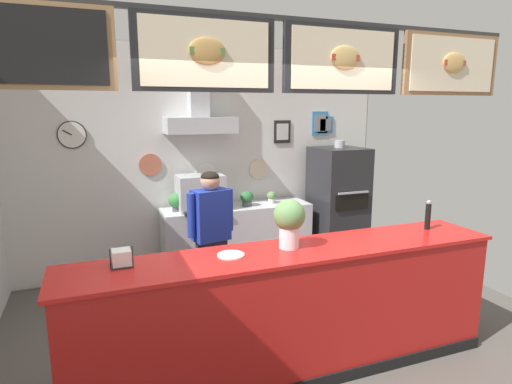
{
  "coord_description": "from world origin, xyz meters",
  "views": [
    {
      "loc": [
        -1.44,
        -3.16,
        2.16
      ],
      "look_at": [
        0.08,
        0.77,
        1.33
      ],
      "focal_mm": 30.18,
      "sensor_mm": 36.0,
      "label": 1
    }
  ],
  "objects_px": {
    "shop_worker": "(211,237)",
    "condiment_plate": "(231,255)",
    "potted_basil": "(176,201)",
    "basil_vase": "(289,221)",
    "potted_thyme": "(272,197)",
    "potted_sage": "(247,198)",
    "napkin_holder": "(122,258)",
    "potted_oregano": "(222,196)",
    "espresso_machine": "(201,193)",
    "pizza_oven": "(337,206)",
    "pepper_grinder": "(428,215)"
  },
  "relations": [
    {
      "from": "pizza_oven",
      "to": "potted_thyme",
      "type": "distance_m",
      "value": 0.96
    },
    {
      "from": "espresso_machine",
      "to": "basil_vase",
      "type": "relative_size",
      "value": 1.45
    },
    {
      "from": "potted_thyme",
      "to": "napkin_holder",
      "type": "height_order",
      "value": "napkin_holder"
    },
    {
      "from": "pepper_grinder",
      "to": "napkin_holder",
      "type": "bearing_deg",
      "value": 179.17
    },
    {
      "from": "basil_vase",
      "to": "condiment_plate",
      "type": "bearing_deg",
      "value": -178.19
    },
    {
      "from": "shop_worker",
      "to": "potted_basil",
      "type": "bearing_deg",
      "value": -94.03
    },
    {
      "from": "potted_basil",
      "to": "basil_vase",
      "type": "bearing_deg",
      "value": -77.7
    },
    {
      "from": "condiment_plate",
      "to": "pizza_oven",
      "type": "bearing_deg",
      "value": 42.99
    },
    {
      "from": "basil_vase",
      "to": "shop_worker",
      "type": "bearing_deg",
      "value": 104.94
    },
    {
      "from": "shop_worker",
      "to": "basil_vase",
      "type": "xyz_separation_m",
      "value": [
        0.32,
        -1.2,
        0.44
      ]
    },
    {
      "from": "pizza_oven",
      "to": "potted_thyme",
      "type": "relative_size",
      "value": 10.88
    },
    {
      "from": "potted_sage",
      "to": "potted_thyme",
      "type": "xyz_separation_m",
      "value": [
        0.36,
        0.04,
        -0.02
      ]
    },
    {
      "from": "shop_worker",
      "to": "potted_basil",
      "type": "distance_m",
      "value": 1.05
    },
    {
      "from": "potted_basil",
      "to": "pepper_grinder",
      "type": "distance_m",
      "value": 2.91
    },
    {
      "from": "potted_sage",
      "to": "condiment_plate",
      "type": "relative_size",
      "value": 0.96
    },
    {
      "from": "potted_sage",
      "to": "potted_thyme",
      "type": "relative_size",
      "value": 1.26
    },
    {
      "from": "potted_basil",
      "to": "napkin_holder",
      "type": "height_order",
      "value": "napkin_holder"
    },
    {
      "from": "shop_worker",
      "to": "basil_vase",
      "type": "height_order",
      "value": "shop_worker"
    },
    {
      "from": "potted_thyme",
      "to": "potted_oregano",
      "type": "height_order",
      "value": "potted_oregano"
    },
    {
      "from": "potted_sage",
      "to": "basil_vase",
      "type": "xyz_separation_m",
      "value": [
        -0.43,
        -2.18,
        0.27
      ]
    },
    {
      "from": "potted_sage",
      "to": "potted_basil",
      "type": "bearing_deg",
      "value": 177.63
    },
    {
      "from": "espresso_machine",
      "to": "potted_oregano",
      "type": "relative_size",
      "value": 2.31
    },
    {
      "from": "condiment_plate",
      "to": "pepper_grinder",
      "type": "bearing_deg",
      "value": 1.25
    },
    {
      "from": "condiment_plate",
      "to": "shop_worker",
      "type": "bearing_deg",
      "value": 81.83
    },
    {
      "from": "pizza_oven",
      "to": "basil_vase",
      "type": "relative_size",
      "value": 4.37
    },
    {
      "from": "shop_worker",
      "to": "condiment_plate",
      "type": "xyz_separation_m",
      "value": [
        -0.17,
        -1.21,
        0.23
      ]
    },
    {
      "from": "potted_oregano",
      "to": "napkin_holder",
      "type": "bearing_deg",
      "value": -122.54
    },
    {
      "from": "pizza_oven",
      "to": "potted_thyme",
      "type": "height_order",
      "value": "pizza_oven"
    },
    {
      "from": "napkin_holder",
      "to": "basil_vase",
      "type": "xyz_separation_m",
      "value": [
        1.28,
        -0.07,
        0.16
      ]
    },
    {
      "from": "condiment_plate",
      "to": "napkin_holder",
      "type": "xyz_separation_m",
      "value": [
        -0.79,
        0.08,
        0.05
      ]
    },
    {
      "from": "potted_thyme",
      "to": "potted_oregano",
      "type": "relative_size",
      "value": 0.64
    },
    {
      "from": "potted_basil",
      "to": "basil_vase",
      "type": "xyz_separation_m",
      "value": [
        0.48,
        -2.21,
        0.25
      ]
    },
    {
      "from": "condiment_plate",
      "to": "espresso_machine",
      "type": "bearing_deg",
      "value": 81.95
    },
    {
      "from": "napkin_holder",
      "to": "espresso_machine",
      "type": "bearing_deg",
      "value": 62.61
    },
    {
      "from": "potted_thyme",
      "to": "basil_vase",
      "type": "bearing_deg",
      "value": -109.8
    },
    {
      "from": "potted_oregano",
      "to": "pepper_grinder",
      "type": "distance_m",
      "value": 2.58
    },
    {
      "from": "napkin_holder",
      "to": "basil_vase",
      "type": "height_order",
      "value": "basil_vase"
    },
    {
      "from": "napkin_holder",
      "to": "basil_vase",
      "type": "distance_m",
      "value": 1.29
    },
    {
      "from": "basil_vase",
      "to": "potted_thyme",
      "type": "bearing_deg",
      "value": 70.2
    },
    {
      "from": "pizza_oven",
      "to": "shop_worker",
      "type": "height_order",
      "value": "pizza_oven"
    },
    {
      "from": "pepper_grinder",
      "to": "napkin_holder",
      "type": "xyz_separation_m",
      "value": [
        -2.71,
        0.04,
        -0.08
      ]
    },
    {
      "from": "condiment_plate",
      "to": "basil_vase",
      "type": "relative_size",
      "value": 0.53
    },
    {
      "from": "espresso_machine",
      "to": "potted_oregano",
      "type": "xyz_separation_m",
      "value": [
        0.29,
        0.06,
        -0.07
      ]
    },
    {
      "from": "pepper_grinder",
      "to": "pizza_oven",
      "type": "bearing_deg",
      "value": 81.42
    },
    {
      "from": "espresso_machine",
      "to": "condiment_plate",
      "type": "xyz_separation_m",
      "value": [
        -0.31,
        -2.2,
        -0.05
      ]
    },
    {
      "from": "potted_thyme",
      "to": "potted_basil",
      "type": "bearing_deg",
      "value": 179.89
    },
    {
      "from": "potted_thyme",
      "to": "potted_sage",
      "type": "bearing_deg",
      "value": -174.47
    },
    {
      "from": "shop_worker",
      "to": "napkin_holder",
      "type": "distance_m",
      "value": 1.51
    },
    {
      "from": "potted_thyme",
      "to": "condiment_plate",
      "type": "bearing_deg",
      "value": -120.09
    },
    {
      "from": "potted_sage",
      "to": "napkin_holder",
      "type": "relative_size",
      "value": 1.25
    }
  ]
}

